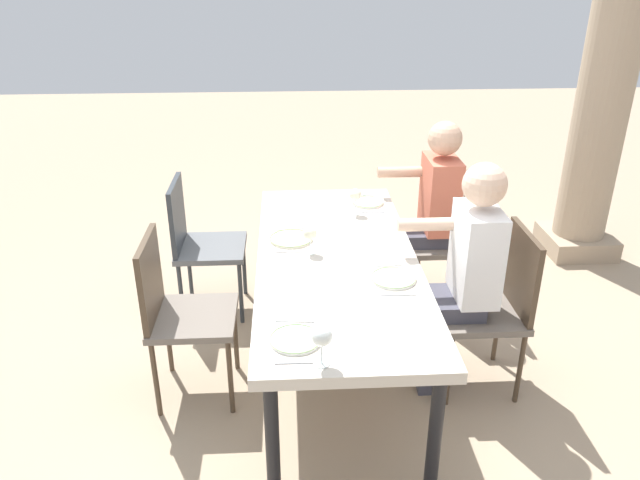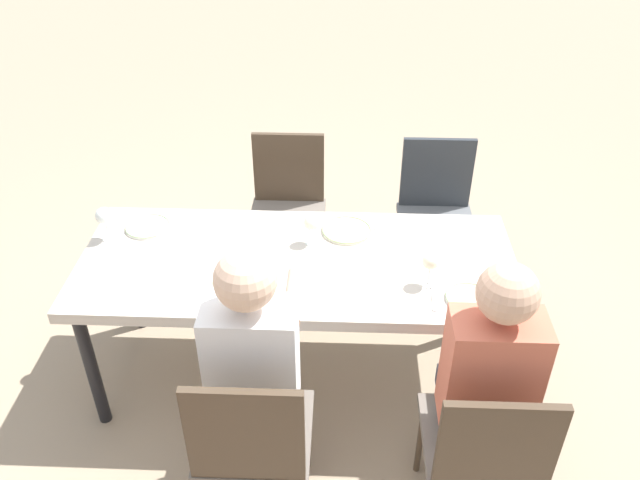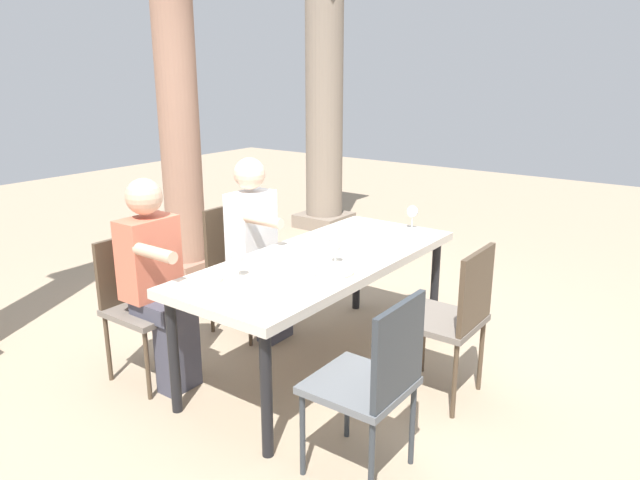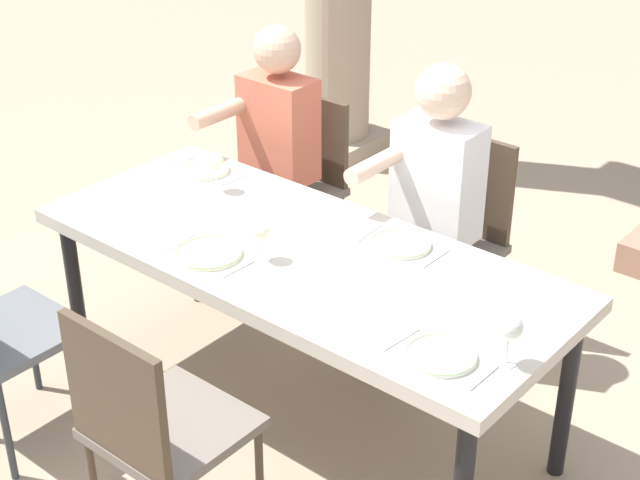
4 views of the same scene
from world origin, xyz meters
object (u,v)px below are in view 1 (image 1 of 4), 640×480
plate_1 (291,239)px  chair_mid_north (496,300)px  plate_0 (368,202)px  dining_table (337,268)px  stone_column_near (610,67)px  plate_3 (295,339)px  chair_west_north (454,234)px  plate_2 (393,278)px  wine_glass_3 (322,337)px  chair_west_south (198,239)px  chair_mid_south (177,307)px  wine_glass_1 (310,234)px  diner_woman_green (462,272)px  wine_glass_0 (355,196)px  diner_man_white (429,210)px

plate_1 → chair_mid_north: bearing=72.3°
plate_0 → plate_1: same height
dining_table → stone_column_near: 2.68m
plate_3 → chair_west_north: bearing=144.7°
plate_0 → plate_2: same height
plate_1 → plate_3: (0.99, 0.00, 0.00)m
chair_mid_north → plate_0: bearing=-146.1°
wine_glass_3 → chair_west_south: bearing=-157.2°
chair_mid_south → wine_glass_1: chair_mid_south is taller
diner_woman_green → plate_0: size_ratio=6.37×
wine_glass_0 → chair_west_south: bearing=-99.5°
diner_woman_green → wine_glass_1: size_ratio=8.48×
chair_west_north → stone_column_near: (-0.74, 1.24, 0.95)m
plate_1 → plate_2: same height
chair_mid_south → wine_glass_3: bearing=41.1°
chair_mid_north → diner_woman_green: diner_woman_green is taller
chair_west_north → chair_mid_north: (0.87, 0.00, 0.01)m
wine_glass_0 → diner_woman_green: bearing=34.7°
chair_mid_north → plate_3: chair_mid_north is taller
chair_west_north → chair_mid_south: chair_mid_south is taller
stone_column_near → plate_0: (0.75, -1.82, -0.71)m
chair_mid_north → stone_column_near: 2.24m
wine_glass_1 → dining_table: bearing=67.1°
dining_table → wine_glass_0: wine_glass_0 is taller
plate_2 → stone_column_near: bearing=134.0°
dining_table → chair_west_south: size_ratio=2.22×
chair_mid_south → plate_0: size_ratio=4.57×
plate_0 → plate_3: same height
chair_mid_north → diner_man_white: bearing=-168.2°
chair_mid_south → diner_woman_green: size_ratio=0.72×
chair_west_south → wine_glass_1: (0.70, 0.70, 0.33)m
plate_2 → chair_mid_south: bearing=-97.5°
diner_man_white → wine_glass_0: (0.17, -0.50, 0.18)m
chair_mid_south → diner_man_white: size_ratio=0.73×
plate_0 → diner_woman_green: bearing=24.0°
chair_mid_south → plate_3: 0.91m
wine_glass_1 → plate_3: wine_glass_1 is taller
chair_mid_north → plate_1: bearing=-107.7°
chair_mid_north → diner_woman_green: (-0.00, -0.20, 0.17)m
stone_column_near → plate_2: size_ratio=13.24×
diner_man_white → chair_mid_north: bearing=11.8°
chair_west_north → wine_glass_3: size_ratio=5.14×
chair_mid_south → stone_column_near: stone_column_near is taller
diner_woman_green → plate_1: size_ratio=5.30×
chair_west_south → plate_0: chair_west_south is taller
diner_man_white → plate_1: 1.05m
dining_table → wine_glass_0: bearing=164.9°
diner_man_white → plate_1: bearing=-59.5°
chair_west_north → wine_glass_1: bearing=-54.6°
chair_mid_north → wine_glass_0: size_ratio=5.64×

